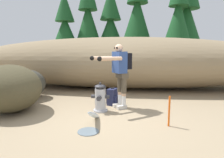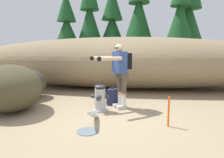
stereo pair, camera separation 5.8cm
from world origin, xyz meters
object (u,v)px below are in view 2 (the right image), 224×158
Objects in this scene: utility_worker at (120,68)px; spare_backpack at (113,97)px; boulder_mid at (28,84)px; survey_stake at (169,111)px; boulder_large at (10,88)px; fire_hydrant at (100,98)px.

utility_worker is 3.44× the size of spare_backpack.
boulder_mid is 4.33m from survey_stake.
boulder_large is at bearing -23.49° from utility_worker.
utility_worker is at bearing -35.53° from spare_backpack.
spare_backpack is 0.78× the size of survey_stake.
fire_hydrant is at bearing 152.66° from survey_stake.
boulder_large is at bearing -174.20° from fire_hydrant.
survey_stake is (1.05, -1.08, -0.72)m from utility_worker.
fire_hydrant is 1.68m from survey_stake.
spare_backpack is at bearing 132.73° from survey_stake.
utility_worker is at bearing -13.06° from boulder_mid.
boulder_large reaches higher than spare_backpack.
boulder_mid is 1.90× the size of survey_stake.
boulder_mid reaches higher than fire_hydrant.
utility_worker is 0.88m from spare_backpack.
boulder_mid is (-0.29, 1.20, -0.12)m from boulder_large.
utility_worker is 1.41× the size of boulder_mid.
utility_worker is at bearing 134.20° from survey_stake.
fire_hydrant is 0.88m from utility_worker.
boulder_large is 3.71m from survey_stake.
boulder_mid reaches higher than survey_stake.
boulder_large reaches higher than boulder_mid.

